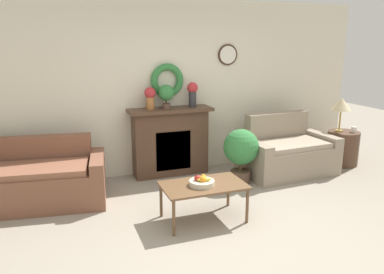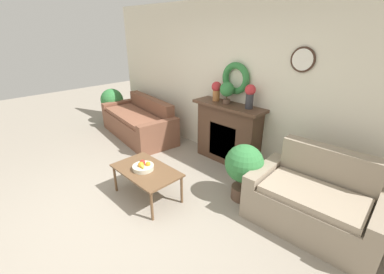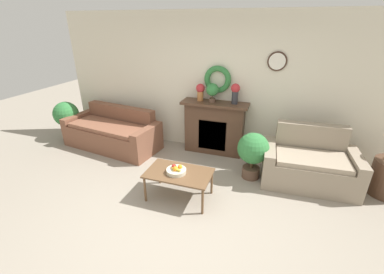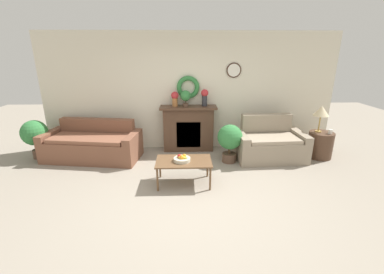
{
  "view_description": "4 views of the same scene",
  "coord_description": "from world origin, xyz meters",
  "px_view_note": "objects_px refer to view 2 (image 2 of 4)",
  "views": [
    {
      "loc": [
        -1.69,
        -3.23,
        2.04
      ],
      "look_at": [
        0.04,
        1.43,
        0.79
      ],
      "focal_mm": 35.0,
      "sensor_mm": 36.0,
      "label": 1
    },
    {
      "loc": [
        2.49,
        -1.17,
        2.25
      ],
      "look_at": [
        -0.14,
        1.44,
        0.66
      ],
      "focal_mm": 24.0,
      "sensor_mm": 36.0,
      "label": 2
    },
    {
      "loc": [
        1.09,
        -2.47,
        2.48
      ],
      "look_at": [
        -0.21,
        1.35,
        0.67
      ],
      "focal_mm": 24.0,
      "sensor_mm": 36.0,
      "label": 3
    },
    {
      "loc": [
        -0.13,
        -3.59,
        2.26
      ],
      "look_at": [
        0.03,
        1.25,
        0.64
      ],
      "focal_mm": 24.0,
      "sensor_mm": 36.0,
      "label": 4
    }
  ],
  "objects_px": {
    "fruit_bowl": "(143,167)",
    "vase_on_mantel_right": "(250,95)",
    "vase_on_mantel_left": "(216,90)",
    "potted_plant_on_mantel": "(227,90)",
    "potted_plant_floor_by_couch": "(112,101)",
    "potted_plant_floor_by_loveseat": "(244,167)",
    "coffee_table": "(146,172)",
    "fireplace": "(228,133)",
    "loveseat_right": "(314,202)",
    "couch_left": "(139,123)"
  },
  "relations": [
    {
      "from": "fruit_bowl",
      "to": "vase_on_mantel_right",
      "type": "xyz_separation_m",
      "value": [
        0.52,
        1.7,
        0.8
      ]
    },
    {
      "from": "vase_on_mantel_left",
      "to": "potted_plant_on_mantel",
      "type": "distance_m",
      "value": 0.25
    },
    {
      "from": "vase_on_mantel_left",
      "to": "potted_plant_floor_by_couch",
      "type": "height_order",
      "value": "vase_on_mantel_left"
    },
    {
      "from": "fruit_bowl",
      "to": "potted_plant_floor_by_loveseat",
      "type": "height_order",
      "value": "potted_plant_floor_by_loveseat"
    },
    {
      "from": "coffee_table",
      "to": "vase_on_mantel_right",
      "type": "height_order",
      "value": "vase_on_mantel_right"
    },
    {
      "from": "fireplace",
      "to": "coffee_table",
      "type": "xyz_separation_m",
      "value": [
        -0.11,
        -1.67,
        -0.14
      ]
    },
    {
      "from": "vase_on_mantel_left",
      "to": "potted_plant_floor_by_loveseat",
      "type": "bearing_deg",
      "value": -32.96
    },
    {
      "from": "vase_on_mantel_right",
      "to": "loveseat_right",
      "type": "bearing_deg",
      "value": -22.78
    },
    {
      "from": "fireplace",
      "to": "couch_left",
      "type": "distance_m",
      "value": 2.17
    },
    {
      "from": "potted_plant_floor_by_couch",
      "to": "couch_left",
      "type": "bearing_deg",
      "value": -2.63
    },
    {
      "from": "vase_on_mantel_left",
      "to": "potted_plant_floor_by_couch",
      "type": "distance_m",
      "value": 3.15
    },
    {
      "from": "coffee_table",
      "to": "potted_plant_floor_by_couch",
      "type": "relative_size",
      "value": 1.13
    },
    {
      "from": "fruit_bowl",
      "to": "potted_plant_floor_by_loveseat",
      "type": "distance_m",
      "value": 1.38
    },
    {
      "from": "couch_left",
      "to": "vase_on_mantel_left",
      "type": "bearing_deg",
      "value": 22.12
    },
    {
      "from": "loveseat_right",
      "to": "vase_on_mantel_right",
      "type": "distance_m",
      "value": 1.79
    },
    {
      "from": "fireplace",
      "to": "vase_on_mantel_right",
      "type": "bearing_deg",
      "value": 0.85
    },
    {
      "from": "loveseat_right",
      "to": "vase_on_mantel_right",
      "type": "bearing_deg",
      "value": 154.33
    },
    {
      "from": "couch_left",
      "to": "potted_plant_on_mantel",
      "type": "relative_size",
      "value": 5.88
    },
    {
      "from": "vase_on_mantel_right",
      "to": "couch_left",
      "type": "bearing_deg",
      "value": -169.62
    },
    {
      "from": "fruit_bowl",
      "to": "potted_plant_floor_by_loveseat",
      "type": "bearing_deg",
      "value": 43.38
    },
    {
      "from": "fruit_bowl",
      "to": "vase_on_mantel_right",
      "type": "bearing_deg",
      "value": 73.03
    },
    {
      "from": "potted_plant_floor_by_couch",
      "to": "potted_plant_floor_by_loveseat",
      "type": "xyz_separation_m",
      "value": [
        4.21,
        -0.35,
        -0.04
      ]
    },
    {
      "from": "couch_left",
      "to": "potted_plant_on_mantel",
      "type": "distance_m",
      "value": 2.32
    },
    {
      "from": "fruit_bowl",
      "to": "couch_left",
      "type": "bearing_deg",
      "value": 147.69
    },
    {
      "from": "potted_plant_floor_by_loveseat",
      "to": "potted_plant_on_mantel",
      "type": "bearing_deg",
      "value": 141.36
    },
    {
      "from": "fruit_bowl",
      "to": "vase_on_mantel_left",
      "type": "xyz_separation_m",
      "value": [
        -0.16,
        1.7,
        0.77
      ]
    },
    {
      "from": "fireplace",
      "to": "coffee_table",
      "type": "bearing_deg",
      "value": -93.91
    },
    {
      "from": "loveseat_right",
      "to": "potted_plant_on_mantel",
      "type": "height_order",
      "value": "potted_plant_on_mantel"
    },
    {
      "from": "potted_plant_on_mantel",
      "to": "potted_plant_floor_by_couch",
      "type": "xyz_separation_m",
      "value": [
        -3.29,
        -0.38,
        -0.74
      ]
    },
    {
      "from": "potted_plant_on_mantel",
      "to": "potted_plant_floor_by_loveseat",
      "type": "bearing_deg",
      "value": -38.64
    },
    {
      "from": "potted_plant_floor_by_couch",
      "to": "fruit_bowl",
      "type": "bearing_deg",
      "value": -22.09
    },
    {
      "from": "coffee_table",
      "to": "fruit_bowl",
      "type": "relative_size",
      "value": 3.31
    },
    {
      "from": "couch_left",
      "to": "fireplace",
      "type": "bearing_deg",
      "value": 20.01
    },
    {
      "from": "loveseat_right",
      "to": "potted_plant_floor_by_couch",
      "type": "distance_m",
      "value": 5.13
    },
    {
      "from": "fireplace",
      "to": "potted_plant_floor_by_couch",
      "type": "height_order",
      "value": "fireplace"
    },
    {
      "from": "coffee_table",
      "to": "potted_plant_on_mantel",
      "type": "xyz_separation_m",
      "value": [
        0.05,
        1.66,
        0.89
      ]
    },
    {
      "from": "loveseat_right",
      "to": "coffee_table",
      "type": "relative_size",
      "value": 1.55
    },
    {
      "from": "coffee_table",
      "to": "potted_plant_floor_by_loveseat",
      "type": "distance_m",
      "value": 1.35
    },
    {
      "from": "fireplace",
      "to": "couch_left",
      "type": "xyz_separation_m",
      "value": [
        -2.11,
        -0.45,
        -0.23
      ]
    },
    {
      "from": "potted_plant_floor_by_loveseat",
      "to": "fireplace",
      "type": "bearing_deg",
      "value": 138.91
    },
    {
      "from": "couch_left",
      "to": "vase_on_mantel_left",
      "type": "relative_size",
      "value": 6.42
    },
    {
      "from": "potted_plant_floor_by_couch",
      "to": "potted_plant_on_mantel",
      "type": "bearing_deg",
      "value": 6.56
    },
    {
      "from": "coffee_table",
      "to": "vase_on_mantel_left",
      "type": "distance_m",
      "value": 1.89
    },
    {
      "from": "vase_on_mantel_left",
      "to": "potted_plant_on_mantel",
      "type": "relative_size",
      "value": 0.92
    },
    {
      "from": "fireplace",
      "to": "potted_plant_floor_by_couch",
      "type": "xyz_separation_m",
      "value": [
        -3.35,
        -0.39,
        0.02
      ]
    },
    {
      "from": "vase_on_mantel_right",
      "to": "potted_plant_floor_by_couch",
      "type": "height_order",
      "value": "vase_on_mantel_right"
    },
    {
      "from": "vase_on_mantel_left",
      "to": "vase_on_mantel_right",
      "type": "height_order",
      "value": "vase_on_mantel_right"
    },
    {
      "from": "couch_left",
      "to": "vase_on_mantel_left",
      "type": "xyz_separation_m",
      "value": [
        1.81,
        0.46,
        0.95
      ]
    },
    {
      "from": "fireplace",
      "to": "fruit_bowl",
      "type": "bearing_deg",
      "value": -94.92
    },
    {
      "from": "couch_left",
      "to": "potted_plant_on_mantel",
      "type": "height_order",
      "value": "potted_plant_on_mantel"
    }
  ]
}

